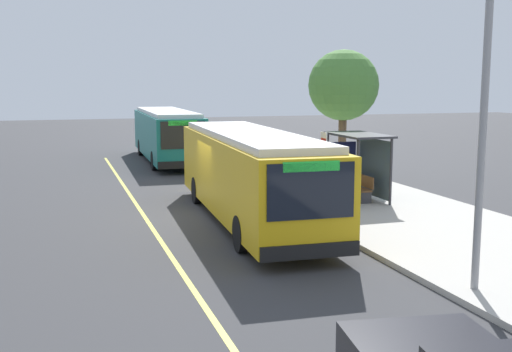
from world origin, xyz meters
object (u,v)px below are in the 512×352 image
object	(u,v)px
transit_bus_main	(250,173)
route_sign_post	(324,162)
transit_bus_second	(167,133)
waiting_bench	(359,187)

from	to	relation	value
transit_bus_main	route_sign_post	bearing A→B (deg)	73.65
transit_bus_main	transit_bus_second	bearing A→B (deg)	179.70
transit_bus_main	waiting_bench	size ratio (longest dim) A/B	7.34
transit_bus_main	route_sign_post	xyz separation A→B (m)	(0.68, 2.30, 0.34)
waiting_bench	route_sign_post	distance (m)	3.59
transit_bus_main	transit_bus_second	world-z (taller)	same
transit_bus_second	route_sign_post	xyz separation A→B (m)	(17.15, 2.22, 0.34)
transit_bus_main	waiting_bench	xyz separation A→B (m)	(-1.58, 4.76, -0.98)
waiting_bench	route_sign_post	size ratio (longest dim) A/B	0.57
transit_bus_second	waiting_bench	xyz separation A→B (m)	(14.89, 4.67, -0.98)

